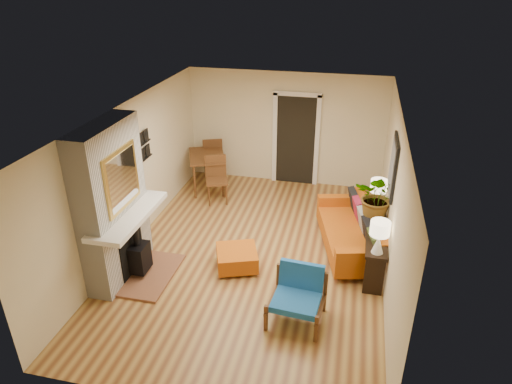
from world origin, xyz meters
TOP-DOWN VIEW (x-y plane):
  - room_shell at (0.60, 2.63)m, footprint 6.50×6.50m
  - fireplace at (-2.00, -1.00)m, footprint 1.09×1.68m
  - sofa at (1.73, 0.58)m, footprint 1.37×2.24m
  - ottoman at (-0.19, -0.45)m, footprint 0.86×0.86m
  - blue_chair at (0.99, -1.41)m, footprint 0.82×0.81m
  - dining_table at (-1.57, 2.45)m, footprint 1.26×1.92m
  - console_table at (2.07, 0.19)m, footprint 0.34×1.85m
  - lamp_near at (2.07, -0.58)m, footprint 0.30×0.30m
  - lamp_far at (2.07, 0.92)m, footprint 0.30×0.30m
  - houseplant at (2.06, 0.49)m, footprint 0.88×0.80m

SIDE VIEW (x-z plane):
  - ottoman at x=-0.19m, z-range 0.03..0.36m
  - sofa at x=1.73m, z-range -0.05..0.77m
  - blue_chair at x=0.99m, z-range 0.03..0.83m
  - console_table at x=2.07m, z-range 0.21..0.94m
  - dining_table at x=-1.57m, z-range 0.16..1.17m
  - lamp_near at x=2.07m, z-range 0.79..1.33m
  - lamp_far at x=2.07m, z-range 0.79..1.33m
  - houseplant at x=2.06m, z-range 0.73..1.56m
  - room_shell at x=0.60m, z-range -2.01..4.49m
  - fireplace at x=-2.00m, z-range -0.06..2.54m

